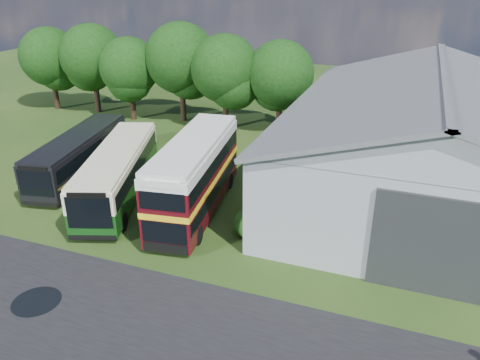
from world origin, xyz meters
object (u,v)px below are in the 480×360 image
at_px(bus_green_single, 119,172).
at_px(bus_maroon_double, 195,176).
at_px(storage_shed, 434,132).
at_px(bus_dark_single, 79,154).

relative_size(bus_green_single, bus_maroon_double, 1.10).
xyz_separation_m(storage_shed, bus_maroon_double, (-13.45, -8.30, -1.81)).
relative_size(bus_green_single, bus_dark_single, 1.07).
relative_size(storage_shed, bus_maroon_double, 2.20).
bearing_deg(bus_dark_single, bus_green_single, -34.41).
distance_m(storage_shed, bus_dark_single, 24.71).
distance_m(bus_green_single, bus_maroon_double, 5.61).
bearing_deg(bus_maroon_double, bus_green_single, 171.89).
xyz_separation_m(bus_green_single, bus_dark_single, (-4.75, 2.07, -0.13)).
xyz_separation_m(storage_shed, bus_green_single, (-19.03, -8.31, -2.38)).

